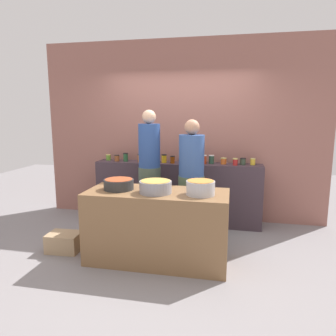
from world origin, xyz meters
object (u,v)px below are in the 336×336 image
(cooking_pot_right, at_px, (200,188))
(cook_with_tongs, at_px, (150,178))
(preserve_jar_10, at_px, (204,159))
(preserve_jar_1, at_px, (117,158))
(bread_crate, at_px, (64,242))
(preserve_jar_0, at_px, (108,157))
(preserve_jar_15, at_px, (253,162))
(preserve_jar_13, at_px, (235,162))
(preserve_jar_4, at_px, (148,159))
(preserve_jar_11, at_px, (211,159))
(preserve_jar_6, at_px, (164,159))
(preserve_jar_3, at_px, (140,158))
(preserve_jar_8, at_px, (182,158))
(preserve_jar_9, at_px, (196,160))
(preserve_jar_14, at_px, (243,161))
(preserve_jar_2, at_px, (126,157))
(preserve_jar_5, at_px, (157,159))
(cooking_pot_center, at_px, (156,187))
(preserve_jar_12, at_px, (224,161))
(cooking_pot_left, at_px, (119,184))
(preserve_jar_7, at_px, (172,160))

(cooking_pot_right, distance_m, cook_with_tongs, 1.23)
(preserve_jar_10, bearing_deg, cooking_pot_right, -86.38)
(preserve_jar_1, xyz_separation_m, cook_with_tongs, (0.71, -0.54, -0.21))
(preserve_jar_10, bearing_deg, bread_crate, -141.06)
(preserve_jar_0, bearing_deg, preserve_jar_15, -0.63)
(preserve_jar_10, bearing_deg, preserve_jar_13, -4.68)
(preserve_jar_4, distance_m, preserve_jar_13, 1.39)
(preserve_jar_11, bearing_deg, preserve_jar_15, 0.22)
(cook_with_tongs, bearing_deg, preserve_jar_6, 79.22)
(preserve_jar_3, bearing_deg, preserve_jar_11, 4.37)
(preserve_jar_15, height_order, cook_with_tongs, cook_with_tongs)
(cooking_pot_right, bearing_deg, preserve_jar_3, 129.21)
(preserve_jar_8, height_order, preserve_jar_9, preserve_jar_9)
(preserve_jar_9, bearing_deg, preserve_jar_0, 175.58)
(preserve_jar_14, xyz_separation_m, cook_with_tongs, (-1.35, -0.57, -0.21))
(preserve_jar_2, relative_size, preserve_jar_5, 1.42)
(cooking_pot_center, bearing_deg, preserve_jar_11, 70.04)
(preserve_jar_0, xyz_separation_m, preserve_jar_5, (0.85, -0.02, 0.00))
(preserve_jar_11, relative_size, bread_crate, 0.33)
(preserve_jar_8, height_order, preserve_jar_10, preserve_jar_10)
(preserve_jar_12, height_order, preserve_jar_15, preserve_jar_15)
(preserve_jar_2, distance_m, preserve_jar_14, 1.90)
(preserve_jar_5, relative_size, cooking_pot_center, 0.26)
(cook_with_tongs, bearing_deg, preserve_jar_9, 38.83)
(preserve_jar_2, height_order, preserve_jar_6, preserve_jar_2)
(preserve_jar_0, bearing_deg, cooking_pot_right, -41.00)
(cooking_pot_left, xyz_separation_m, cook_with_tongs, (0.17, 0.83, -0.09))
(preserve_jar_8, bearing_deg, preserve_jar_12, -2.52)
(preserve_jar_5, xyz_separation_m, preserve_jar_14, (1.39, -0.03, 0.00))
(preserve_jar_15, relative_size, cooking_pot_right, 0.32)
(preserve_jar_9, height_order, preserve_jar_14, preserve_jar_9)
(preserve_jar_3, relative_size, cooking_pot_left, 0.37)
(preserve_jar_7, height_order, cook_with_tongs, cook_with_tongs)
(preserve_jar_4, bearing_deg, preserve_jar_1, 176.75)
(preserve_jar_12, bearing_deg, preserve_jar_3, -176.54)
(preserve_jar_5, relative_size, cook_with_tongs, 0.05)
(preserve_jar_1, bearing_deg, preserve_jar_4, -3.25)
(cooking_pot_center, bearing_deg, preserve_jar_7, 92.84)
(preserve_jar_3, relative_size, preserve_jar_12, 1.33)
(preserve_jar_9, bearing_deg, bread_crate, -139.83)
(preserve_jar_7, bearing_deg, bread_crate, -132.07)
(preserve_jar_11, height_order, preserve_jar_13, preserve_jar_11)
(preserve_jar_5, height_order, preserve_jar_15, preserve_jar_15)
(preserve_jar_2, distance_m, preserve_jar_13, 1.79)
(preserve_jar_1, relative_size, cooking_pot_right, 0.32)
(cooking_pot_right, bearing_deg, cooking_pot_center, -178.20)
(preserve_jar_0, height_order, preserve_jar_14, preserve_jar_14)
(preserve_jar_2, distance_m, preserve_jar_15, 2.06)
(preserve_jar_4, relative_size, preserve_jar_15, 1.04)
(cook_with_tongs, relative_size, bread_crate, 4.41)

